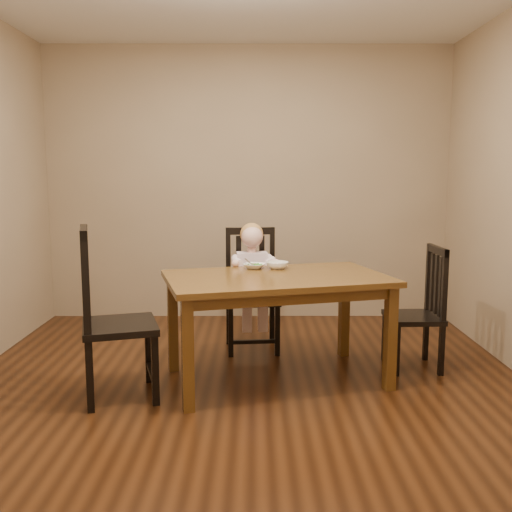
{
  "coord_description": "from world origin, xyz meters",
  "views": [
    {
      "loc": [
        0.07,
        -3.73,
        1.46
      ],
      "look_at": [
        0.08,
        0.25,
        0.88
      ],
      "focal_mm": 40.0,
      "sensor_mm": 36.0,
      "label": 1
    }
  ],
  "objects_px": {
    "chair_child": "(252,291)",
    "chair_left": "(110,317)",
    "toddler": "(252,275)",
    "chair_right": "(419,310)",
    "bowl_peas": "(254,266)",
    "bowl_veg": "(277,265)",
    "dining_table": "(277,288)"
  },
  "relations": [
    {
      "from": "chair_child",
      "to": "chair_left",
      "type": "bearing_deg",
      "value": 44.49
    },
    {
      "from": "chair_left",
      "to": "toddler",
      "type": "distance_m",
      "value": 1.37
    },
    {
      "from": "chair_child",
      "to": "chair_right",
      "type": "distance_m",
      "value": 1.36
    },
    {
      "from": "chair_child",
      "to": "bowl_peas",
      "type": "distance_m",
      "value": 0.55
    },
    {
      "from": "chair_left",
      "to": "bowl_veg",
      "type": "distance_m",
      "value": 1.28
    },
    {
      "from": "dining_table",
      "to": "bowl_veg",
      "type": "xyz_separation_m",
      "value": [
        0.02,
        0.28,
        0.11
      ]
    },
    {
      "from": "dining_table",
      "to": "chair_right",
      "type": "distance_m",
      "value": 1.13
    },
    {
      "from": "bowl_peas",
      "to": "chair_right",
      "type": "bearing_deg",
      "value": -1.71
    },
    {
      "from": "chair_right",
      "to": "bowl_veg",
      "type": "xyz_separation_m",
      "value": [
        -1.07,
        0.03,
        0.34
      ]
    },
    {
      "from": "bowl_peas",
      "to": "bowl_veg",
      "type": "bearing_deg",
      "value": -1.48
    },
    {
      "from": "dining_table",
      "to": "bowl_peas",
      "type": "xyz_separation_m",
      "value": [
        -0.16,
        0.29,
        0.11
      ]
    },
    {
      "from": "bowl_peas",
      "to": "bowl_veg",
      "type": "height_order",
      "value": "bowl_veg"
    },
    {
      "from": "toddler",
      "to": "chair_left",
      "type": "bearing_deg",
      "value": 42.97
    },
    {
      "from": "chair_right",
      "to": "toddler",
      "type": "xyz_separation_m",
      "value": [
        -1.26,
        0.45,
        0.19
      ]
    },
    {
      "from": "chair_child",
      "to": "bowl_peas",
      "type": "xyz_separation_m",
      "value": [
        0.02,
        -0.47,
        0.29
      ]
    },
    {
      "from": "chair_child",
      "to": "chair_right",
      "type": "bearing_deg",
      "value": 152.85
    },
    {
      "from": "chair_left",
      "to": "chair_right",
      "type": "relative_size",
      "value": 1.22
    },
    {
      "from": "dining_table",
      "to": "bowl_veg",
      "type": "distance_m",
      "value": 0.31
    },
    {
      "from": "chair_right",
      "to": "bowl_veg",
      "type": "bearing_deg",
      "value": 86.39
    },
    {
      "from": "bowl_peas",
      "to": "bowl_veg",
      "type": "distance_m",
      "value": 0.17
    },
    {
      "from": "chair_right",
      "to": "toddler",
      "type": "bearing_deg",
      "value": 68.24
    },
    {
      "from": "dining_table",
      "to": "bowl_veg",
      "type": "relative_size",
      "value": 10.24
    },
    {
      "from": "bowl_peas",
      "to": "dining_table",
      "type": "bearing_deg",
      "value": -61.5
    },
    {
      "from": "chair_child",
      "to": "chair_right",
      "type": "height_order",
      "value": "chair_child"
    },
    {
      "from": "toddler",
      "to": "bowl_veg",
      "type": "height_order",
      "value": "toddler"
    },
    {
      "from": "chair_left",
      "to": "toddler",
      "type": "relative_size",
      "value": 1.98
    },
    {
      "from": "toddler",
      "to": "bowl_veg",
      "type": "relative_size",
      "value": 3.45
    },
    {
      "from": "chair_left",
      "to": "toddler",
      "type": "height_order",
      "value": "chair_left"
    },
    {
      "from": "toddler",
      "to": "bowl_peas",
      "type": "bearing_deg",
      "value": 87.14
    },
    {
      "from": "dining_table",
      "to": "chair_child",
      "type": "bearing_deg",
      "value": 103.33
    },
    {
      "from": "chair_right",
      "to": "toddler",
      "type": "relative_size",
      "value": 1.62
    },
    {
      "from": "bowl_veg",
      "to": "bowl_peas",
      "type": "bearing_deg",
      "value": 178.52
    }
  ]
}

